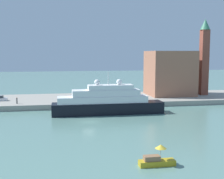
# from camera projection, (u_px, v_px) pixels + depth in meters

# --- Properties ---
(ground) EXTENTS (400.00, 400.00, 0.00)m
(ground) POSITION_uv_depth(u_px,v_px,m) (89.00, 122.00, 67.01)
(ground) COLOR slate
(quay_dock) EXTENTS (110.00, 23.08, 1.48)m
(quay_dock) POSITION_uv_depth(u_px,v_px,m) (80.00, 100.00, 93.85)
(quay_dock) COLOR gray
(quay_dock) RESTS_ON ground
(large_yacht) EXTENTS (28.20, 4.93, 10.72)m
(large_yacht) POSITION_uv_depth(u_px,v_px,m) (107.00, 102.00, 75.79)
(large_yacht) COLOR black
(large_yacht) RESTS_ON ground
(small_motorboat) EXTENTS (5.00, 1.57, 2.94)m
(small_motorboat) POSITION_uv_depth(u_px,v_px,m) (157.00, 159.00, 40.81)
(small_motorboat) COLOR #B7991E
(small_motorboat) RESTS_ON ground
(harbor_building) EXTENTS (14.38, 13.24, 14.65)m
(harbor_building) POSITION_uv_depth(u_px,v_px,m) (170.00, 73.00, 99.94)
(harbor_building) COLOR #9E664C
(harbor_building) RESTS_ON quay_dock
(bell_tower) EXTENTS (3.27, 3.27, 25.10)m
(bell_tower) POSITION_uv_depth(u_px,v_px,m) (204.00, 54.00, 99.67)
(bell_tower) COLOR brown
(bell_tower) RESTS_ON quay_dock
(person_figure) EXTENTS (0.36, 0.36, 1.83)m
(person_figure) POSITION_uv_depth(u_px,v_px,m) (17.00, 101.00, 82.61)
(person_figure) COLOR #4C4C4C
(person_figure) RESTS_ON quay_dock
(mooring_bollard) EXTENTS (0.55, 0.55, 0.80)m
(mooring_bollard) POSITION_uv_depth(u_px,v_px,m) (77.00, 102.00, 83.38)
(mooring_bollard) COLOR black
(mooring_bollard) RESTS_ON quay_dock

